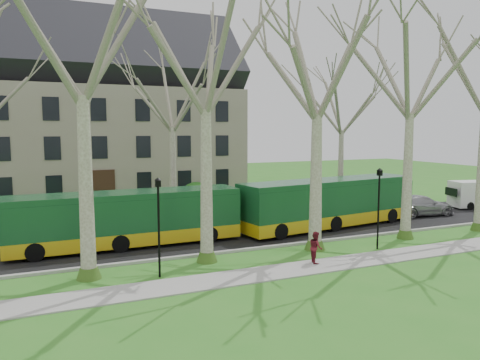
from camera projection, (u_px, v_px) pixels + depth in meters
name	position (u px, v px, depth m)	size (l,w,h in m)	color
ground	(270.00, 256.00, 23.84)	(120.00, 120.00, 0.00)	#307722
sidewalk	(296.00, 269.00, 21.57)	(70.00, 2.00, 0.06)	gray
road	(229.00, 234.00, 28.84)	(80.00, 8.00, 0.06)	black
curb	(258.00, 248.00, 25.20)	(80.00, 0.25, 0.14)	#A5A39E
building	(90.00, 111.00, 42.38)	(26.50, 12.20, 16.00)	gray
tree_row_verge	(269.00, 118.00, 23.35)	(49.00, 7.00, 14.00)	gray
tree_row_far	(181.00, 136.00, 32.65)	(33.00, 7.00, 12.00)	gray
lamp_row	(280.00, 210.00, 22.65)	(36.22, 0.22, 4.30)	black
hedges	(127.00, 203.00, 34.59)	(30.60, 8.60, 2.00)	#195518
bus_lead	(128.00, 218.00, 25.57)	(12.42, 2.59, 3.11)	#144824
bus_follow	(330.00, 202.00, 30.65)	(12.97, 2.70, 3.24)	#144824
sedan	(420.00, 205.00, 34.78)	(2.13, 5.24, 1.52)	#9D9DA1
pedestrian_b	(316.00, 247.00, 22.45)	(0.74, 0.58, 1.52)	maroon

